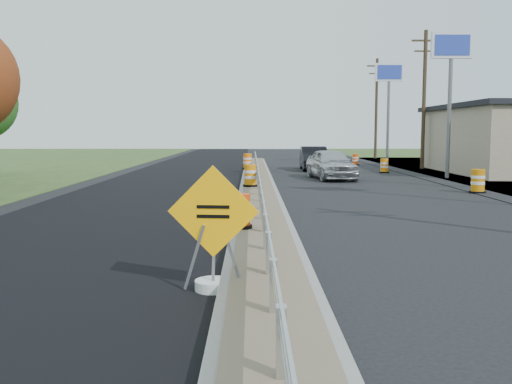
{
  "coord_description": "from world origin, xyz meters",
  "views": [
    {
      "loc": [
        -0.28,
        -15.26,
        2.58
      ],
      "look_at": [
        -0.18,
        -1.35,
        1.1
      ],
      "focal_mm": 40.0,
      "sensor_mm": 36.0,
      "label": 1
    }
  ],
  "objects_px": {
    "barrel_shoulder_near": "(478,182)",
    "barrel_shoulder_far": "(355,160)",
    "caution_sign": "(214,259)",
    "barrel_median_near": "(241,212)",
    "barrel_median_far": "(247,162)",
    "barrel_median_mid": "(250,176)",
    "car_dark_mid": "(314,158)",
    "barrel_shoulder_mid": "(384,166)",
    "car_silver": "(331,164)"
  },
  "relations": [
    {
      "from": "barrel_shoulder_near",
      "to": "barrel_shoulder_far",
      "type": "distance_m",
      "value": 20.13
    },
    {
      "from": "caution_sign",
      "to": "barrel_median_near",
      "type": "relative_size",
      "value": 2.44
    },
    {
      "from": "barrel_median_far",
      "to": "barrel_shoulder_near",
      "type": "relative_size",
      "value": 0.96
    },
    {
      "from": "barrel_median_mid",
      "to": "caution_sign",
      "type": "bearing_deg",
      "value": -92.08
    },
    {
      "from": "barrel_median_near",
      "to": "barrel_shoulder_far",
      "type": "relative_size",
      "value": 0.98
    },
    {
      "from": "barrel_shoulder_far",
      "to": "car_dark_mid",
      "type": "xyz_separation_m",
      "value": [
        -3.82,
        -5.62,
        0.38
      ]
    },
    {
      "from": "barrel_shoulder_near",
      "to": "barrel_shoulder_mid",
      "type": "height_order",
      "value": "barrel_shoulder_near"
    },
    {
      "from": "barrel_shoulder_far",
      "to": "car_silver",
      "type": "bearing_deg",
      "value": -105.89
    },
    {
      "from": "car_silver",
      "to": "barrel_median_far",
      "type": "bearing_deg",
      "value": 125.36
    },
    {
      "from": "barrel_shoulder_mid",
      "to": "barrel_shoulder_far",
      "type": "relative_size",
      "value": 1.04
    },
    {
      "from": "caution_sign",
      "to": "barrel_shoulder_near",
      "type": "bearing_deg",
      "value": 61.77
    },
    {
      "from": "barrel_median_near",
      "to": "barrel_shoulder_far",
      "type": "height_order",
      "value": "barrel_median_near"
    },
    {
      "from": "barrel_median_far",
      "to": "barrel_shoulder_near",
      "type": "height_order",
      "value": "barrel_median_far"
    },
    {
      "from": "barrel_shoulder_near",
      "to": "car_dark_mid",
      "type": "distance_m",
      "value": 15.4
    },
    {
      "from": "barrel_shoulder_far",
      "to": "car_silver",
      "type": "distance_m",
      "value": 13.43
    },
    {
      "from": "barrel_median_far",
      "to": "barrel_shoulder_far",
      "type": "bearing_deg",
      "value": 43.96
    },
    {
      "from": "barrel_median_mid",
      "to": "barrel_shoulder_near",
      "type": "xyz_separation_m",
      "value": [
        9.54,
        -0.64,
        -0.2
      ]
    },
    {
      "from": "barrel_shoulder_far",
      "to": "barrel_shoulder_near",
      "type": "bearing_deg",
      "value": -85.75
    },
    {
      "from": "barrel_median_mid",
      "to": "barrel_shoulder_far",
      "type": "xyz_separation_m",
      "value": [
        8.05,
        19.44,
        -0.27
      ]
    },
    {
      "from": "barrel_median_far",
      "to": "barrel_median_mid",
      "type": "bearing_deg",
      "value": -88.97
    },
    {
      "from": "barrel_median_mid",
      "to": "barrel_shoulder_mid",
      "type": "bearing_deg",
      "value": 53.34
    },
    {
      "from": "barrel_median_mid",
      "to": "car_dark_mid",
      "type": "relative_size",
      "value": 0.2
    },
    {
      "from": "barrel_shoulder_mid",
      "to": "barrel_median_far",
      "type": "bearing_deg",
      "value": 178.48
    },
    {
      "from": "barrel_median_mid",
      "to": "barrel_shoulder_far",
      "type": "relative_size",
      "value": 1.1
    },
    {
      "from": "barrel_shoulder_far",
      "to": "car_dark_mid",
      "type": "distance_m",
      "value": 6.81
    },
    {
      "from": "barrel_shoulder_near",
      "to": "caution_sign",
      "type": "bearing_deg",
      "value": -124.59
    },
    {
      "from": "barrel_shoulder_mid",
      "to": "car_silver",
      "type": "bearing_deg",
      "value": -130.28
    },
    {
      "from": "car_dark_mid",
      "to": "barrel_median_mid",
      "type": "bearing_deg",
      "value": -105.93
    },
    {
      "from": "barrel_shoulder_mid",
      "to": "car_silver",
      "type": "xyz_separation_m",
      "value": [
        -4.0,
        -4.72,
        0.41
      ]
    },
    {
      "from": "barrel_shoulder_far",
      "to": "car_silver",
      "type": "height_order",
      "value": "car_silver"
    },
    {
      "from": "caution_sign",
      "to": "car_silver",
      "type": "xyz_separation_m",
      "value": [
        4.93,
        21.82,
        0.32
      ]
    },
    {
      "from": "car_dark_mid",
      "to": "barrel_shoulder_far",
      "type": "bearing_deg",
      "value": 56.87
    },
    {
      "from": "barrel_median_near",
      "to": "barrel_shoulder_mid",
      "type": "height_order",
      "value": "barrel_median_near"
    },
    {
      "from": "barrel_median_mid",
      "to": "car_silver",
      "type": "xyz_separation_m",
      "value": [
        4.38,
        6.53,
        0.15
      ]
    },
    {
      "from": "caution_sign",
      "to": "car_dark_mid",
      "type": "height_order",
      "value": "caution_sign"
    },
    {
      "from": "caution_sign",
      "to": "barrel_shoulder_far",
      "type": "height_order",
      "value": "caution_sign"
    },
    {
      "from": "barrel_median_near",
      "to": "caution_sign",
      "type": "bearing_deg",
      "value": -94.24
    },
    {
      "from": "barrel_median_far",
      "to": "barrel_shoulder_mid",
      "type": "xyz_separation_m",
      "value": [
        8.58,
        -0.23,
        -0.27
      ]
    },
    {
      "from": "barrel_median_near",
      "to": "barrel_shoulder_mid",
      "type": "relative_size",
      "value": 0.95
    },
    {
      "from": "barrel_median_near",
      "to": "barrel_shoulder_far",
      "type": "distance_m",
      "value": 31.12
    },
    {
      "from": "barrel_shoulder_mid",
      "to": "car_silver",
      "type": "relative_size",
      "value": 0.18
    },
    {
      "from": "barrel_median_mid",
      "to": "barrel_median_far",
      "type": "distance_m",
      "value": 11.48
    },
    {
      "from": "barrel_shoulder_near",
      "to": "barrel_shoulder_mid",
      "type": "bearing_deg",
      "value": 95.62
    },
    {
      "from": "barrel_shoulder_mid",
      "to": "barrel_shoulder_far",
      "type": "bearing_deg",
      "value": 92.25
    },
    {
      "from": "caution_sign",
      "to": "barrel_median_near",
      "type": "height_order",
      "value": "caution_sign"
    },
    {
      "from": "barrel_shoulder_mid",
      "to": "barrel_shoulder_far",
      "type": "distance_m",
      "value": 8.2
    },
    {
      "from": "caution_sign",
      "to": "barrel_shoulder_far",
      "type": "bearing_deg",
      "value": 82.43
    },
    {
      "from": "caution_sign",
      "to": "car_silver",
      "type": "height_order",
      "value": "caution_sign"
    },
    {
      "from": "barrel_median_near",
      "to": "car_dark_mid",
      "type": "bearing_deg",
      "value": 79.69
    },
    {
      "from": "barrel_shoulder_near",
      "to": "barrel_shoulder_mid",
      "type": "xyz_separation_m",
      "value": [
        -1.17,
        11.89,
        -0.06
      ]
    }
  ]
}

